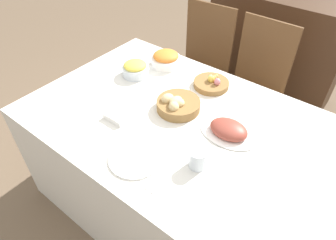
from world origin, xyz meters
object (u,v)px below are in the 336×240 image
bread_basket (177,104)px  fork (113,144)px  pineapple_bowl (135,69)px  knife (160,174)px  chair_far_center (253,84)px  chair_far_left (200,64)px  egg_basket (212,83)px  spoon (166,178)px  carrot_bowl (166,59)px  butter_dish (117,117)px  drinking_cup (198,159)px  ham_platter (228,130)px  dinner_plate (135,158)px  sideboard (274,48)px

bread_basket → fork: size_ratio=1.24×
pineapple_bowl → knife: (0.64, -0.53, -0.04)m
chair_far_center → fork: size_ratio=5.05×
chair_far_left → pineapple_bowl: size_ratio=5.78×
egg_basket → spoon: bearing=-73.4°
carrot_bowl → knife: carrot_bowl is taller
egg_basket → pineapple_bowl: size_ratio=1.26×
chair_far_left → bread_basket: 0.96m
egg_basket → spoon: (0.22, -0.72, -0.02)m
chair_far_left → chair_far_center: (0.48, 0.00, 0.00)m
egg_basket → carrot_bowl: bearing=176.6°
butter_dish → knife: bearing=-19.2°
drinking_cup → spoon: bearing=-115.9°
knife → fork: bearing=-178.7°
chair_far_left → butter_dish: bearing=-85.0°
chair_far_center → butter_dish: 1.18m
bread_basket → carrot_bowl: size_ratio=1.22×
bread_basket → drinking_cup: 0.41m
chair_far_center → fork: 1.29m
chair_far_left → fork: (0.29, -1.25, 0.24)m
bread_basket → drinking_cup: bearing=-40.5°
spoon → butter_dish: size_ratio=1.52×
chair_far_left → egg_basket: 0.72m
chair_far_center → fork: bearing=-96.6°
chair_far_center → chair_far_left: bearing=-178.2°
ham_platter → chair_far_left: bearing=129.9°
chair_far_left → ham_platter: size_ratio=3.23×
ham_platter → dinner_plate: (-0.26, -0.42, -0.02)m
sideboard → pineapple_bowl: size_ratio=6.98×
spoon → drinking_cup: bearing=62.8°
fork → spoon: same height
bread_basket → butter_dish: bearing=-127.8°
carrot_bowl → spoon: (0.59, -0.75, -0.04)m
drinking_cup → butter_dish: bearing=179.7°
pineapple_bowl → carrot_bowl: size_ratio=0.86×
bread_basket → ham_platter: bearing=0.8°
knife → butter_dish: size_ratio=1.52×
chair_far_left → fork: 1.31m
dinner_plate → drinking_cup: bearing=29.8°
egg_basket → chair_far_center: bearing=82.7°
pineapple_bowl → bread_basket: bearing=-15.8°
ham_platter → spoon: ham_platter is taller
ham_platter → bread_basket: bearing=-179.2°
pineapple_bowl → butter_dish: size_ratio=1.33×
sideboard → dinner_plate: bearing=-87.1°
sideboard → carrot_bowl: size_ratio=6.00×
chair_far_left → pineapple_bowl: bearing=-97.4°
chair_far_center → egg_basket: chair_far_center is taller
butter_dish → drinking_cup: bearing=-0.3°
bread_basket → butter_dish: bread_basket is taller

